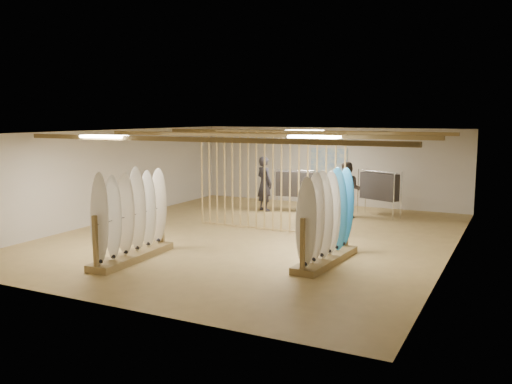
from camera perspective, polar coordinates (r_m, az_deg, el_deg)
The scene contains 16 objects.
floor at distance 14.70m, azimuth 0.00°, elevation -4.64°, with size 12.00×12.00×0.00m, color tan.
ceiling at distance 14.35m, azimuth 0.00°, elevation 6.34°, with size 12.00×12.00×0.00m, color gray.
wall_back at distance 19.98m, azimuth 7.70°, elevation 2.72°, with size 12.00×12.00×0.00m, color beige.
wall_front at distance 9.54m, azimuth -16.31°, elevation -3.32°, with size 12.00×12.00×0.00m, color beige.
wall_left at distance 17.26m, azimuth -15.04°, elevation 1.69°, with size 12.00×12.00×0.00m, color beige.
wall_right at distance 13.04m, azimuth 20.07°, elevation -0.50°, with size 12.00×12.00×0.00m, color beige.
ceiling_slats at distance 14.35m, azimuth 0.00°, elevation 6.02°, with size 9.50×6.12×0.10m, color olive.
light_panels at distance 14.35m, azimuth 0.00°, elevation 6.10°, with size 1.20×0.35×0.06m, color white.
bamboo_partition at distance 15.17m, azimuth 1.35°, elevation 1.13°, with size 4.45×0.05×2.78m.
poster at distance 19.94m, azimuth 7.69°, elevation 3.29°, with size 1.40×0.03×0.90m, color #3064A8.
rack_left at distance 12.48m, azimuth -12.96°, elevation -3.87°, with size 0.68×2.54×2.03m.
rack_right at distance 11.99m, azimuth 7.41°, elevation -4.26°, with size 0.74×2.52×2.00m.
clothing_rack_a at distance 18.25m, azimuth 4.13°, elevation 0.86°, with size 1.36×0.51×1.46m.
clothing_rack_b at distance 17.80m, azimuth 12.86°, elevation 0.58°, with size 1.33×0.83×1.50m.
shopper_a at distance 18.42m, azimuth 0.89°, elevation 1.27°, with size 0.77×0.52×2.11m, color #292830.
shopper_b at distance 17.41m, azimuth 9.65°, elevation 0.60°, with size 0.97×0.76×2.01m, color #322B26.
Camera 1 is at (6.39, -12.84, 3.22)m, focal length 38.00 mm.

